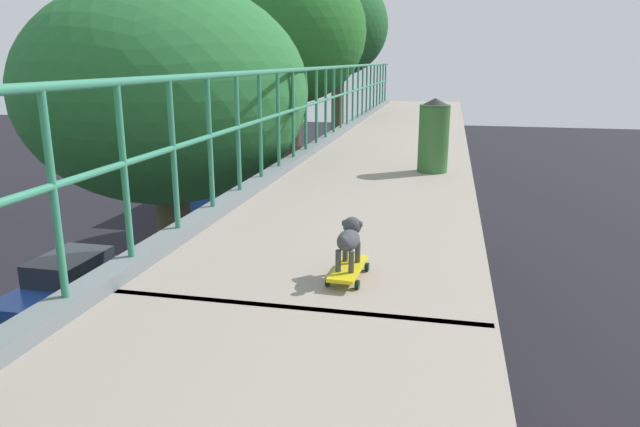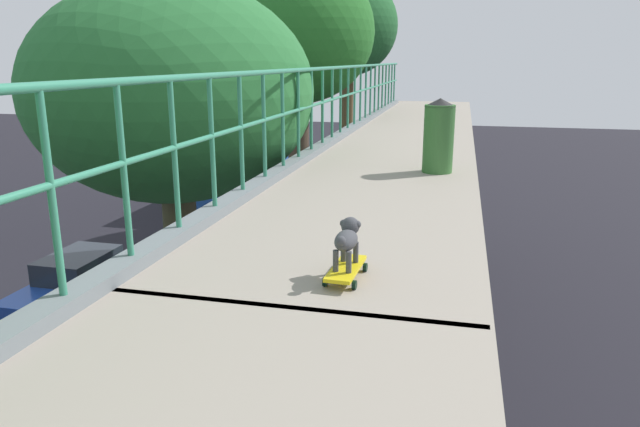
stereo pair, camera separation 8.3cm
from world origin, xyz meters
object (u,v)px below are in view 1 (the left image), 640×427
at_px(city_bus, 241,158).
at_px(toy_skateboard, 348,269).
at_px(car_grey_fifth, 128,350).
at_px(car_blue_sixth, 67,285).
at_px(litter_bin, 434,135).
at_px(small_dog, 349,238).
at_px(car_green_seventh, 238,249).

bearing_deg(city_bus, toy_skateboard, -68.26).
height_order(car_grey_fifth, city_bus, city_bus).
xyz_separation_m(car_blue_sixth, city_bus, (-0.20, 14.24, 1.11)).
relative_size(car_blue_sixth, litter_bin, 4.51).
height_order(small_dog, litter_bin, litter_bin).
bearing_deg(car_green_seventh, city_bus, 109.16).
bearing_deg(small_dog, car_green_seventh, 113.73).
distance_m(city_bus, small_dog, 25.49).
bearing_deg(city_bus, car_blue_sixth, -89.19).
distance_m(car_green_seventh, city_bus, 10.91).
relative_size(car_blue_sixth, car_green_seventh, 1.06).
height_order(car_green_seventh, toy_skateboard, toy_skateboard).
bearing_deg(car_green_seventh, car_blue_sixth, -130.13).
distance_m(car_green_seventh, small_dog, 15.16).
relative_size(car_blue_sixth, small_dog, 11.23).
xyz_separation_m(car_grey_fifth, car_blue_sixth, (-3.43, 2.81, 0.05)).
bearing_deg(car_grey_fifth, litter_bin, -22.32).
distance_m(toy_skateboard, small_dog, 0.21).
relative_size(car_green_seventh, city_bus, 0.38).
relative_size(car_green_seventh, litter_bin, 4.27).
xyz_separation_m(car_grey_fifth, litter_bin, (6.13, -2.52, 4.97)).
height_order(car_grey_fifth, toy_skateboard, toy_skateboard).
height_order(city_bus, litter_bin, litter_bin).
distance_m(car_blue_sixth, litter_bin, 12.00).
bearing_deg(car_green_seventh, litter_bin, -56.37).
bearing_deg(small_dog, litter_bin, 83.97).
bearing_deg(car_green_seventh, toy_skateboard, -66.31).
bearing_deg(toy_skateboard, city_bus, 111.74).
height_order(car_grey_fifth, small_dog, small_dog).
relative_size(car_grey_fifth, city_bus, 0.42).
distance_m(toy_skateboard, litter_bin, 3.92).
bearing_deg(car_grey_fifth, small_dog, -48.09).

